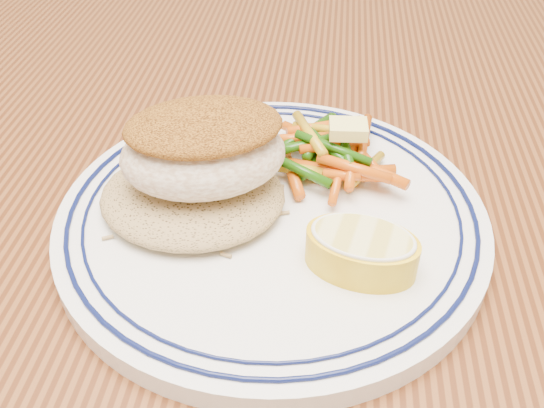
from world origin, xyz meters
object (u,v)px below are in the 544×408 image
at_px(dining_table, 237,286).
at_px(vegetable_pile, 330,152).
at_px(fish_fillet, 203,148).
at_px(lemon_wedge, 362,249).
at_px(rice_pilaf, 192,192).
at_px(plate, 272,216).

height_order(dining_table, vegetable_pile, vegetable_pile).
relative_size(fish_fillet, vegetable_pile, 1.12).
bearing_deg(lemon_wedge, dining_table, 138.21).
xyz_separation_m(dining_table, rice_pilaf, (-0.02, -0.03, 0.12)).
xyz_separation_m(plate, lemon_wedge, (0.06, -0.05, 0.02)).
xyz_separation_m(rice_pilaf, fish_fillet, (0.01, 0.01, 0.03)).
xyz_separation_m(rice_pilaf, vegetable_pile, (0.09, 0.05, 0.00)).
relative_size(dining_table, vegetable_pile, 14.06).
bearing_deg(dining_table, vegetable_pile, 14.23).
relative_size(rice_pilaf, fish_fillet, 1.00).
height_order(plate, vegetable_pile, vegetable_pile).
distance_m(dining_table, lemon_wedge, 0.17).
bearing_deg(fish_fillet, plate, -5.44).
bearing_deg(plate, rice_pilaf, -178.93).
relative_size(dining_table, fish_fillet, 12.56).
relative_size(rice_pilaf, vegetable_pile, 1.12).
distance_m(plate, rice_pilaf, 0.05).
bearing_deg(rice_pilaf, vegetable_pile, 30.80).
bearing_deg(vegetable_pile, plate, -124.71).
bearing_deg(plate, dining_table, 134.26).
xyz_separation_m(plate, rice_pilaf, (-0.05, -0.00, 0.02)).
height_order(dining_table, fish_fillet, fish_fillet).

